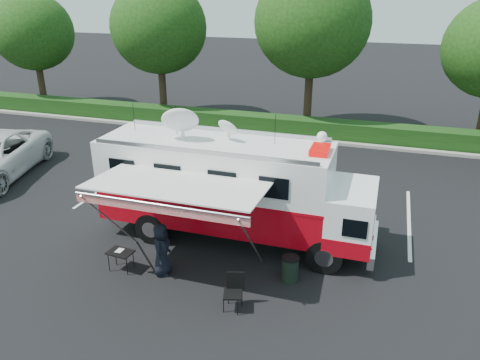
# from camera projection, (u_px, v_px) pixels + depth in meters

# --- Properties ---
(ground_plane) EXTENTS (120.00, 120.00, 0.00)m
(ground_plane) POSITION_uv_depth(u_px,v_px,m) (235.00, 238.00, 15.49)
(ground_plane) COLOR black
(ground_plane) RESTS_ON ground
(back_border) EXTENTS (60.00, 6.14, 8.87)m
(back_border) POSITION_uv_depth(u_px,v_px,m) (333.00, 41.00, 24.57)
(back_border) COLOR #9E998E
(back_border) RESTS_ON ground_plane
(stall_lines) EXTENTS (24.12, 5.50, 0.01)m
(stall_lines) POSITION_uv_depth(u_px,v_px,m) (247.00, 200.00, 18.27)
(stall_lines) COLOR silver
(stall_lines) RESTS_ON ground_plane
(command_truck) EXTENTS (8.78, 2.42, 4.22)m
(command_truck) POSITION_uv_depth(u_px,v_px,m) (233.00, 188.00, 14.81)
(command_truck) COLOR black
(command_truck) RESTS_ON ground_plane
(awning) EXTENTS (4.79, 2.49, 2.90)m
(awning) POSITION_uv_depth(u_px,v_px,m) (175.00, 190.00, 12.48)
(awning) COLOR silver
(awning) RESTS_ON ground_plane
(person) EXTENTS (0.61, 0.84, 1.59)m
(person) POSITION_uv_depth(u_px,v_px,m) (163.00, 273.00, 13.63)
(person) COLOR black
(person) RESTS_ON ground_plane
(folding_table) EXTENTS (0.77, 0.59, 0.62)m
(folding_table) POSITION_uv_depth(u_px,v_px,m) (120.00, 253.00, 13.58)
(folding_table) COLOR black
(folding_table) RESTS_ON ground_plane
(folding_chair) EXTENTS (0.58, 0.61, 0.99)m
(folding_chair) POSITION_uv_depth(u_px,v_px,m) (234.00, 288.00, 11.99)
(folding_chair) COLOR black
(folding_chair) RESTS_ON ground_plane
(trash_bin) EXTENTS (0.50, 0.50, 0.75)m
(trash_bin) POSITION_uv_depth(u_px,v_px,m) (290.00, 269.00, 13.15)
(trash_bin) COLOR black
(trash_bin) RESTS_ON ground_plane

